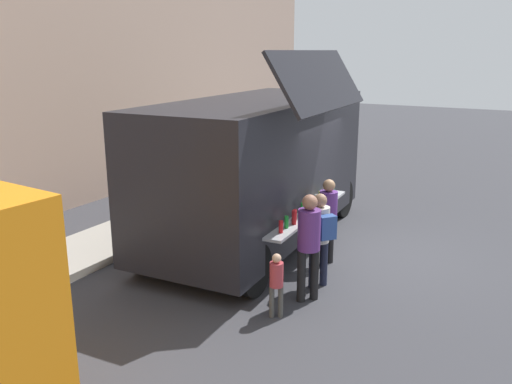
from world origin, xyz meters
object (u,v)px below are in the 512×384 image
(food_truck_main, at_px, (259,166))
(trash_bin, at_px, (247,176))
(child_near_queue, at_px, (276,280))
(customer_front_ordering, at_px, (328,214))
(customer_rear_waiting, at_px, (309,238))
(customer_mid_with_backpack, at_px, (320,231))

(food_truck_main, relative_size, trash_bin, 7.46)
(child_near_queue, bearing_deg, customer_front_ordering, -30.91)
(customer_rear_waiting, distance_m, child_near_queue, 0.90)
(food_truck_main, height_order, customer_mid_with_backpack, food_truck_main)
(food_truck_main, distance_m, customer_front_ordering, 1.94)
(customer_rear_waiting, relative_size, child_near_queue, 1.73)
(customer_mid_with_backpack, distance_m, child_near_queue, 1.38)
(trash_bin, distance_m, customer_rear_waiting, 7.15)
(trash_bin, xyz_separation_m, child_near_queue, (-6.37, -4.18, 0.18))
(trash_bin, bearing_deg, customer_mid_with_backpack, -139.44)
(food_truck_main, distance_m, trash_bin, 4.39)
(customer_front_ordering, distance_m, customer_rear_waiting, 1.59)
(customer_front_ordering, relative_size, customer_mid_with_backpack, 1.01)
(food_truck_main, xyz_separation_m, trash_bin, (3.53, 2.32, -1.20))
(child_near_queue, bearing_deg, customer_mid_with_backpack, -40.32)
(customer_mid_with_backpack, bearing_deg, customer_rear_waiting, 132.87)
(customer_mid_with_backpack, bearing_deg, trash_bin, -9.72)
(customer_mid_with_backpack, xyz_separation_m, child_near_queue, (-1.31, 0.16, -0.39))
(trash_bin, relative_size, customer_mid_with_backpack, 0.52)
(trash_bin, bearing_deg, food_truck_main, -146.65)
(trash_bin, height_order, customer_front_ordering, customer_front_ordering)
(child_near_queue, bearing_deg, trash_bin, -0.22)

